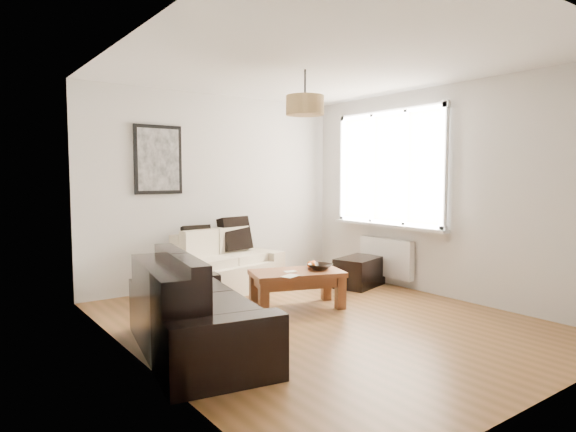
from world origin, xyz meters
TOP-DOWN VIEW (x-y plane):
  - floor at (0.00, 0.00)m, footprint 4.50×4.50m
  - ceiling at (0.00, 0.00)m, footprint 3.80×4.50m
  - wall_back at (0.00, 2.25)m, footprint 3.80×0.04m
  - wall_front at (0.00, -2.25)m, footprint 3.80×0.04m
  - wall_left at (-1.90, 0.00)m, footprint 0.04×4.50m
  - wall_right at (1.90, 0.00)m, footprint 0.04×4.50m
  - window_bay at (1.86, 0.80)m, footprint 0.14×1.90m
  - radiator at (1.82, 0.80)m, footprint 0.10×0.90m
  - poster at (-0.85, 2.22)m, footprint 0.62×0.04m
  - pendant_shade at (0.00, 0.30)m, footprint 0.40×0.40m
  - loveseat_cream at (-0.18, 1.78)m, footprint 1.64×1.11m
  - sofa_leather at (-1.43, -0.05)m, footprint 1.18×1.91m
  - coffee_table at (0.12, 0.59)m, footprint 1.15×0.85m
  - ottoman at (1.45, 0.94)m, footprint 0.79×0.63m
  - cushion_left at (-0.46, 1.96)m, footprint 0.38×0.14m
  - cushion_right at (0.11, 1.96)m, footprint 0.47×0.22m
  - fruit_bowl at (0.39, 0.51)m, footprint 0.33×0.33m
  - orange_a at (0.38, 0.63)m, footprint 0.09×0.09m
  - orange_b at (0.44, 0.69)m, footprint 0.08×0.08m
  - orange_c at (0.36, 0.65)m, footprint 0.09×0.09m
  - papers at (-0.12, 0.39)m, footprint 0.22×0.18m

SIDE VIEW (x-z plane):
  - floor at x=0.00m, z-range 0.00..0.00m
  - ottoman at x=1.45m, z-range 0.00..0.39m
  - coffee_table at x=0.12m, z-range 0.00..0.42m
  - loveseat_cream at x=-0.18m, z-range 0.00..0.75m
  - radiator at x=1.82m, z-range 0.12..0.64m
  - sofa_leather at x=-1.43m, z-range 0.00..0.77m
  - papers at x=-0.12m, z-range 0.42..0.42m
  - fruit_bowl at x=0.39m, z-range 0.42..0.48m
  - orange_a at x=0.38m, z-range 0.42..0.49m
  - orange_b at x=0.44m, z-range 0.43..0.49m
  - orange_c at x=0.36m, z-range 0.42..0.50m
  - cushion_left at x=-0.46m, z-range 0.49..0.86m
  - cushion_right at x=0.11m, z-range 0.49..0.94m
  - wall_back at x=0.00m, z-range 0.00..2.60m
  - wall_front at x=0.00m, z-range 0.00..2.60m
  - wall_left at x=-1.90m, z-range 0.00..2.60m
  - wall_right at x=1.90m, z-range 0.00..2.60m
  - window_bay at x=1.86m, z-range 0.80..2.40m
  - poster at x=-0.85m, z-range 1.26..2.13m
  - pendant_shade at x=0.00m, z-range 2.13..2.33m
  - ceiling at x=0.00m, z-range 2.60..2.60m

